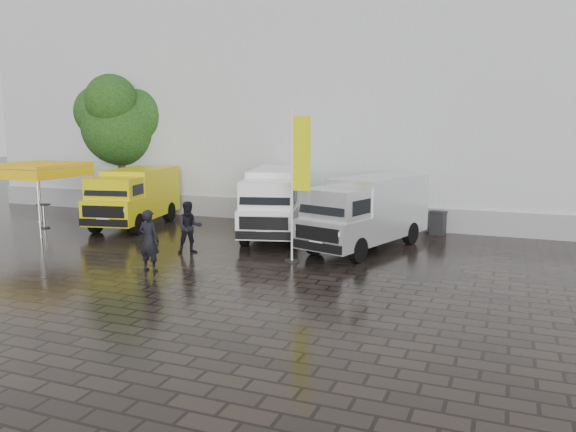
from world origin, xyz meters
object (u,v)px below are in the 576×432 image
object	(u,v)px
van_silver	(366,214)
person_front	(149,241)
van_yellow	(134,198)
canopy_tent	(36,168)
wheelie_bin	(438,223)
cocktail_table	(44,216)
person_tent	(189,227)
van_white	(276,203)
flagpole	(297,179)

from	to	relation	value
van_silver	person_front	xyz separation A→B (m)	(-5.41, -5.56, -0.33)
van_yellow	canopy_tent	xyz separation A→B (m)	(-3.34, -2.17, 1.42)
canopy_tent	wheelie_bin	xyz separation A→B (m)	(16.12, 5.16, -2.18)
van_yellow	cocktail_table	xyz separation A→B (m)	(-3.40, -1.86, -0.73)
van_yellow	van_silver	size ratio (longest dim) A/B	0.91
cocktail_table	person_tent	bearing A→B (deg)	-12.01
van_yellow	van_white	xyz separation A→B (m)	(6.67, 0.34, 0.08)
van_silver	person_front	world-z (taller)	van_silver
wheelie_bin	person_tent	size ratio (longest dim) A/B	0.54
cocktail_table	wheelie_bin	distance (m)	16.89
canopy_tent	cocktail_table	size ratio (longest dim) A/B	3.11
van_silver	wheelie_bin	size ratio (longest dim) A/B	6.04
canopy_tent	flagpole	size ratio (longest dim) A/B	0.67
van_yellow	flagpole	distance (m)	9.83
canopy_tent	wheelie_bin	distance (m)	17.06
flagpole	person_front	world-z (taller)	flagpole
van_yellow	flagpole	size ratio (longest dim) A/B	1.10
van_white	wheelie_bin	distance (m)	6.71
wheelie_bin	person_front	size ratio (longest dim) A/B	0.51
canopy_tent	van_silver	bearing A→B (deg)	5.87
van_silver	person_front	bearing A→B (deg)	-116.59
van_white	canopy_tent	world-z (taller)	canopy_tent
van_silver	wheelie_bin	world-z (taller)	van_silver
van_silver	wheelie_bin	distance (m)	4.36
van_white	cocktail_table	size ratio (longest dim) A/B	5.85
person_front	person_tent	bearing A→B (deg)	-84.79
flagpole	van_silver	bearing A→B (deg)	60.14
flagpole	person_front	size ratio (longest dim) A/B	2.56
canopy_tent	person_tent	size ratio (longest dim) A/B	1.80
canopy_tent	person_front	world-z (taller)	canopy_tent
person_tent	wheelie_bin	bearing A→B (deg)	0.84
van_silver	flagpole	size ratio (longest dim) A/B	1.21
cocktail_table	van_white	bearing A→B (deg)	12.35
van_silver	cocktail_table	xyz separation A→B (m)	(-14.06, -1.13, -0.76)
van_white	wheelie_bin	bearing A→B (deg)	8.64
flagpole	person_front	xyz separation A→B (m)	(-3.80, -2.77, -1.79)
van_white	van_silver	world-z (taller)	van_white
canopy_tent	person_front	bearing A→B (deg)	-25.65
van_yellow	van_silver	world-z (taller)	van_silver
van_yellow	person_front	distance (m)	8.20
person_tent	canopy_tent	bearing A→B (deg)	129.96
van_silver	wheelie_bin	xyz separation A→B (m)	(2.12, 3.72, -0.80)
van_white	person_front	size ratio (longest dim) A/B	3.21
van_yellow	van_silver	xyz separation A→B (m)	(10.66, -0.73, 0.03)
van_silver	person_tent	world-z (taller)	van_silver
wheelie_bin	cocktail_table	bearing A→B (deg)	-154.66
van_white	person_front	world-z (taller)	van_white
van_silver	cocktail_table	size ratio (longest dim) A/B	5.64
van_white	canopy_tent	bearing A→B (deg)	179.24
canopy_tent	flagpole	distance (m)	12.47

